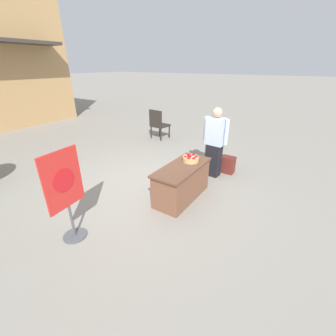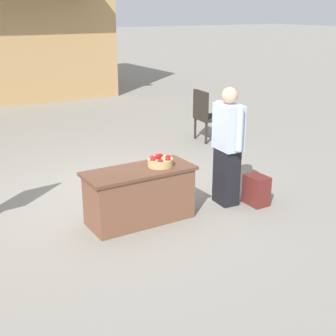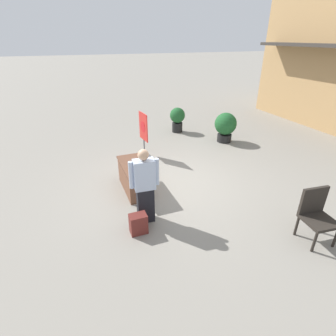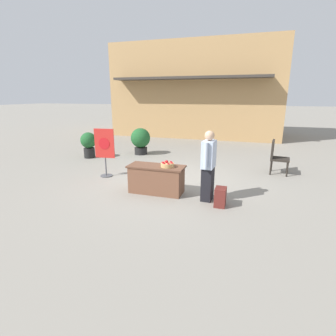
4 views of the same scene
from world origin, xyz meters
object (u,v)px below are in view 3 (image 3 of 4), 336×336
at_px(potted_plant_near_right, 225,126).
at_px(poster_board, 144,133).
at_px(display_table, 135,177).
at_px(potted_plant_far_left, 177,118).
at_px(person_visitor, 145,186).
at_px(apple_basket, 136,168).
at_px(backpack, 138,224).
at_px(patio_chair, 316,213).

bearing_deg(potted_plant_near_right, poster_board, -85.69).
bearing_deg(display_table, potted_plant_far_left, 143.97).
xyz_separation_m(person_visitor, potted_plant_near_right, (-3.49, 4.13, -0.22)).
bearing_deg(poster_board, person_visitor, 67.73).
distance_m(apple_basket, person_visitor, 1.02).
relative_size(display_table, potted_plant_far_left, 1.41).
xyz_separation_m(display_table, potted_plant_near_right, (-2.18, 4.02, 0.26)).
height_order(person_visitor, poster_board, person_visitor).
height_order(backpack, potted_plant_near_right, potted_plant_near_right).
bearing_deg(apple_basket, person_visitor, -4.99).
relative_size(display_table, person_visitor, 0.86).
bearing_deg(patio_chair, potted_plant_near_right, 172.30).
distance_m(display_table, poster_board, 2.16).
bearing_deg(display_table, backpack, -12.50).
xyz_separation_m(backpack, poster_board, (-3.59, 1.19, 0.59)).
bearing_deg(potted_plant_near_right, patio_chair, -13.93).
distance_m(apple_basket, poster_board, 2.39).
bearing_deg(poster_board, potted_plant_far_left, -142.18).
relative_size(patio_chair, potted_plant_far_left, 1.04).
bearing_deg(person_visitor, patio_chair, -115.93).
bearing_deg(backpack, apple_basket, 165.65).
xyz_separation_m(apple_basket, patio_chair, (2.70, 2.75, -0.18)).
bearing_deg(apple_basket, potted_plant_far_left, 145.77).
xyz_separation_m(person_visitor, poster_board, (-3.25, 0.93, -0.03)).
xyz_separation_m(backpack, potted_plant_far_left, (-5.51, 3.18, 0.37)).
bearing_deg(display_table, patio_chair, 42.41).
bearing_deg(apple_basket, potted_plant_near_right, 121.53).
height_order(display_table, patio_chair, patio_chair).
bearing_deg(person_visitor, potted_plant_far_left, -24.73).
xyz_separation_m(apple_basket, potted_plant_near_right, (-2.48, 4.04, -0.15)).
distance_m(backpack, potted_plant_near_right, 5.83).
relative_size(apple_basket, person_visitor, 0.20).
relative_size(backpack, potted_plant_far_left, 0.42).
bearing_deg(display_table, apple_basket, -3.74).
bearing_deg(apple_basket, display_table, 176.26).
xyz_separation_m(apple_basket, poster_board, (-2.24, 0.84, 0.04)).
xyz_separation_m(apple_basket, backpack, (1.35, -0.35, -0.55)).
relative_size(backpack, poster_board, 0.29).
distance_m(display_table, potted_plant_far_left, 4.79).
xyz_separation_m(poster_board, patio_chair, (4.93, 1.91, -0.22)).
height_order(patio_chair, potted_plant_near_right, potted_plant_near_right).
distance_m(display_table, potted_plant_near_right, 4.58).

